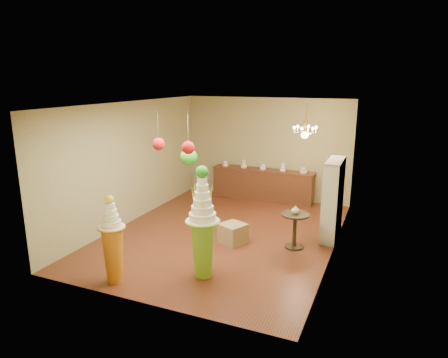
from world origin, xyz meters
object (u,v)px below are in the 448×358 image
at_px(round_table, 295,226).
at_px(pedestal_orange, 113,248).
at_px(pedestal_green, 203,234).
at_px(sideboard, 263,184).

bearing_deg(round_table, pedestal_orange, -133.78).
distance_m(pedestal_green, round_table, 2.30).
distance_m(pedestal_green, pedestal_orange, 1.59).
relative_size(pedestal_orange, sideboard, 0.53).
bearing_deg(sideboard, pedestal_green, -84.73).
xyz_separation_m(pedestal_orange, sideboard, (0.90, 5.82, -0.18)).
relative_size(sideboard, round_table, 3.96).
height_order(pedestal_orange, sideboard, pedestal_orange).
bearing_deg(pedestal_green, sideboard, 95.27).
height_order(sideboard, round_table, sideboard).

